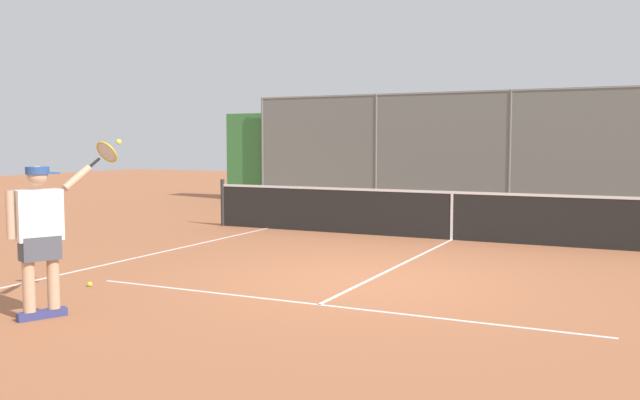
# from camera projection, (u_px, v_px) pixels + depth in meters

# --- Properties ---
(ground_plane) EXTENTS (60.00, 60.00, 0.00)m
(ground_plane) POSITION_uv_depth(u_px,v_px,m) (367.00, 281.00, 9.51)
(ground_plane) COLOR #A8603D
(court_line_markings) EXTENTS (8.40, 10.97, 0.01)m
(court_line_markings) POSITION_uv_depth(u_px,v_px,m) (309.00, 309.00, 7.90)
(court_line_markings) COLOR white
(court_line_markings) RESTS_ON ground
(fence_backdrop) EXTENTS (18.60, 1.37, 3.34)m
(fence_backdrop) POSITION_uv_depth(u_px,v_px,m) (514.00, 160.00, 19.37)
(fence_backdrop) COLOR slate
(fence_backdrop) RESTS_ON ground
(tennis_net) EXTENTS (10.79, 0.09, 1.07)m
(tennis_net) POSITION_uv_depth(u_px,v_px,m) (452.00, 215.00, 13.50)
(tennis_net) COLOR #2D2D2D
(tennis_net) RESTS_ON ground
(tennis_player) EXTENTS (0.54, 1.37, 1.95)m
(tennis_player) POSITION_uv_depth(u_px,v_px,m) (41.00, 230.00, 7.44)
(tennis_player) COLOR navy
(tennis_player) RESTS_ON ground
(tennis_ball_by_sideline) EXTENTS (0.07, 0.07, 0.07)m
(tennis_ball_by_sideline) POSITION_uv_depth(u_px,v_px,m) (90.00, 284.00, 9.15)
(tennis_ball_by_sideline) COLOR #CCDB33
(tennis_ball_by_sideline) RESTS_ON ground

